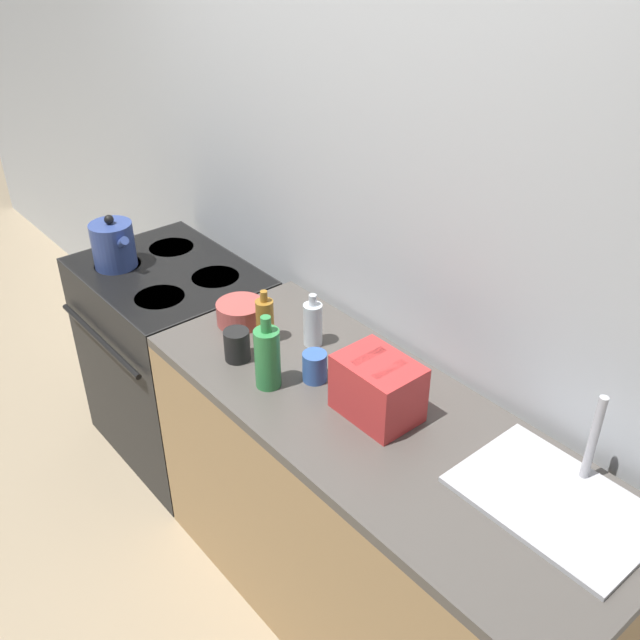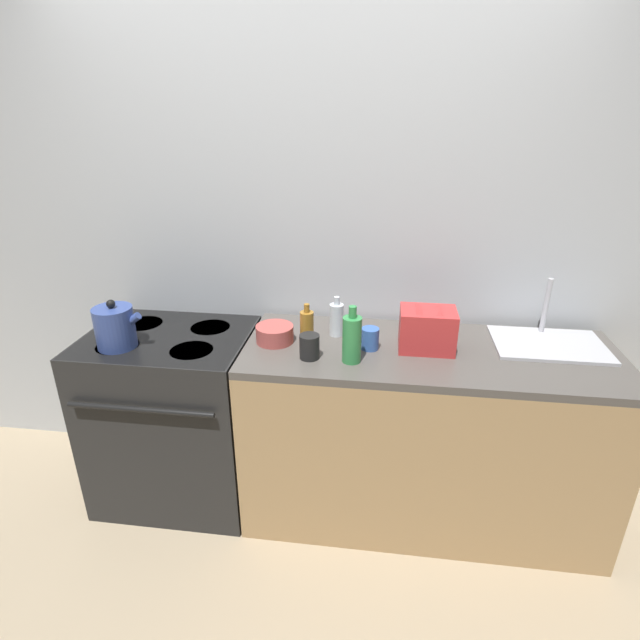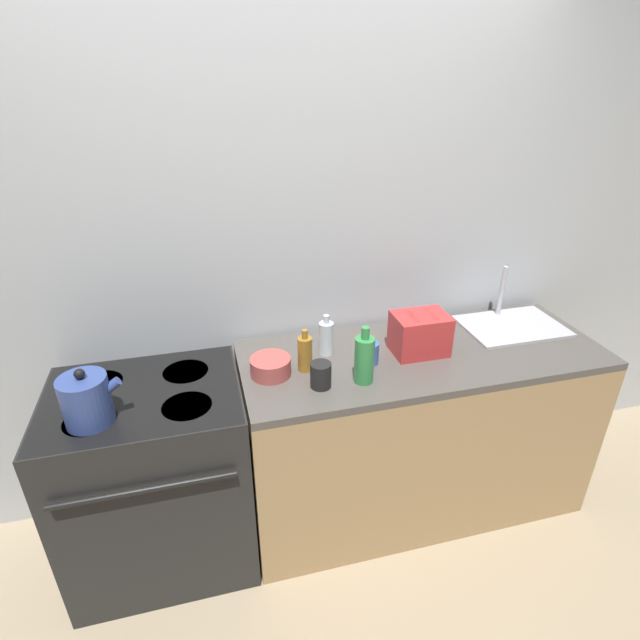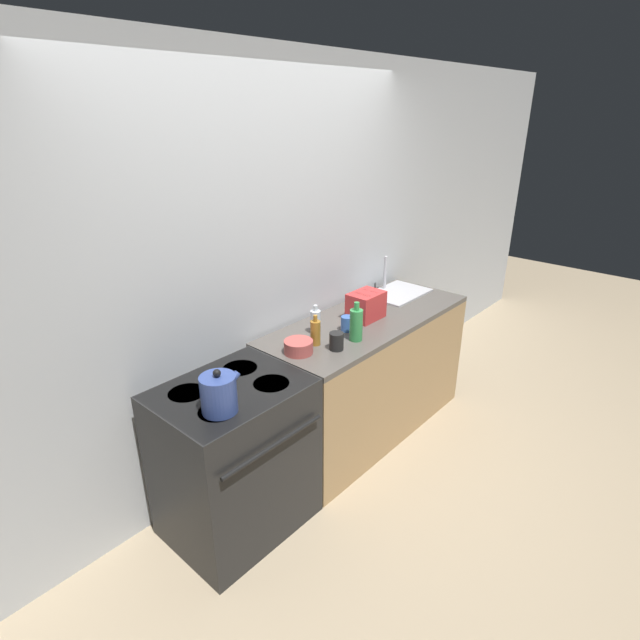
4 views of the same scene
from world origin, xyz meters
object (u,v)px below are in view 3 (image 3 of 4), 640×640
at_px(bowl, 271,366).
at_px(stove, 157,476).
at_px(toaster, 420,334).
at_px(kettle, 87,400).
at_px(bottle_green, 364,359).
at_px(cup_blue, 370,353).
at_px(bottle_amber, 305,353).
at_px(bottle_clear, 326,338).
at_px(cup_black, 321,375).

bearing_deg(bowl, stove, -178.89).
bearing_deg(toaster, kettle, -173.25).
relative_size(kettle, bottle_green, 0.90).
bearing_deg(bowl, cup_blue, -2.09).
relative_size(toaster, bottle_amber, 1.26).
bearing_deg(bottle_green, bottle_clear, 109.48).
xyz_separation_m(toaster, cup_blue, (-0.25, -0.03, -0.04)).
relative_size(bottle_clear, bottle_amber, 1.00).
distance_m(toaster, bottle_clear, 0.43).
bearing_deg(stove, cup_blue, -0.34).
relative_size(kettle, bottle_clear, 1.18).
bearing_deg(stove, cup_black, -10.28).
xyz_separation_m(cup_blue, bowl, (-0.44, 0.02, -0.01)).
relative_size(cup_blue, bowl, 0.57).
distance_m(stove, bottle_green, 1.06).
bearing_deg(bottle_amber, kettle, -170.20).
height_order(kettle, bottle_green, bottle_green).
bearing_deg(stove, bottle_clear, 8.62).
bearing_deg(kettle, bowl, 11.81).
relative_size(bottle_clear, cup_black, 1.78).
distance_m(toaster, bottle_amber, 0.54).
relative_size(stove, kettle, 4.00).
distance_m(bottle_clear, cup_black, 0.27).
bearing_deg(cup_blue, bottle_amber, 176.69).
relative_size(bottle_clear, bottle_green, 0.76).
xyz_separation_m(toaster, cup_black, (-0.51, -0.16, -0.04)).
xyz_separation_m(stove, cup_black, (0.72, -0.13, 0.50)).
bearing_deg(bottle_amber, toaster, 1.90).
xyz_separation_m(stove, bottle_clear, (0.81, 0.12, 0.53)).
xyz_separation_m(bottle_amber, cup_black, (0.03, -0.14, -0.03)).
distance_m(bottle_amber, cup_black, 0.15).
relative_size(toaster, bottle_green, 0.97).
height_order(bottle_clear, bottle_green, bottle_green).
xyz_separation_m(stove, toaster, (1.22, 0.03, 0.54)).
bearing_deg(cup_blue, toaster, 7.86).
bearing_deg(bottle_amber, bowl, -179.75).
bearing_deg(bottle_clear, cup_blue, -37.86).
relative_size(cup_black, bowl, 0.62).
distance_m(cup_blue, cup_black, 0.28).
height_order(kettle, cup_blue, kettle).
distance_m(bottle_green, cup_black, 0.19).
relative_size(kettle, bowl, 1.31).
relative_size(bottle_amber, cup_blue, 1.95).
bearing_deg(bottle_amber, stove, -179.08).
distance_m(kettle, bottle_green, 1.06).
height_order(stove, cup_black, cup_black).
height_order(kettle, bottle_clear, kettle).
bearing_deg(cup_blue, bottle_clear, 142.14).
bearing_deg(stove, bottle_amber, 0.92).
relative_size(kettle, bottle_amber, 1.17).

